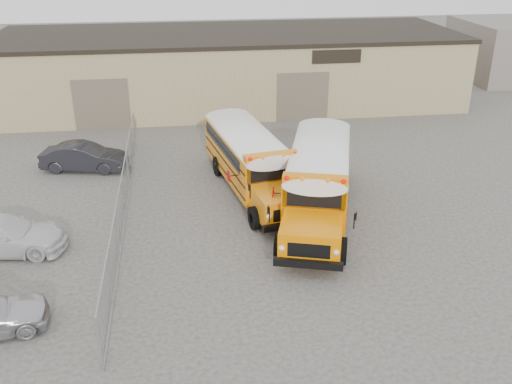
{
  "coord_description": "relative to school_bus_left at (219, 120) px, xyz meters",
  "views": [
    {
      "loc": [
        -3.62,
        -18.31,
        10.74
      ],
      "look_at": [
        -0.81,
        1.39,
        1.6
      ],
      "focal_mm": 40.0,
      "sensor_mm": 36.0,
      "label": 1
    }
  ],
  "objects": [
    {
      "name": "car_dark",
      "position": [
        -6.85,
        -2.2,
        -0.89
      ],
      "size": [
        4.27,
        2.18,
        1.34
      ],
      "primitive_type": "imported",
      "rotation": [
        0.0,
        0.0,
        1.38
      ],
      "color": "black",
      "rests_on": "ground"
    },
    {
      "name": "ground",
      "position": [
        1.44,
        -10.84,
        -1.56
      ],
      "size": [
        120.0,
        120.0,
        0.0
      ],
      "primitive_type": "plane",
      "color": "#44413E",
      "rests_on": "ground"
    },
    {
      "name": "chainlink_fence",
      "position": [
        -4.56,
        -7.84,
        -0.66
      ],
      "size": [
        0.07,
        18.07,
        1.81
      ],
      "color": "gray",
      "rests_on": "ground"
    },
    {
      "name": "warehouse",
      "position": [
        1.44,
        9.15,
        0.82
      ],
      "size": [
        30.2,
        10.2,
        4.67
      ],
      "color": "tan",
      "rests_on": "ground"
    },
    {
      "name": "car_white",
      "position": [
        -8.79,
        -9.84,
        -0.89
      ],
      "size": [
        4.82,
        2.39,
        1.34
      ],
      "primitive_type": "imported",
      "rotation": [
        0.0,
        0.0,
        1.46
      ],
      "color": "silver",
      "rests_on": "ground"
    },
    {
      "name": "tarp_bundle",
      "position": [
        2.36,
        -10.37,
        -0.89
      ],
      "size": [
        1.08,
        1.02,
        1.31
      ],
      "color": "black",
      "rests_on": "ground"
    },
    {
      "name": "school_bus_left",
      "position": [
        0.0,
        0.0,
        0.0
      ],
      "size": [
        3.78,
        9.45,
        2.69
      ],
      "color": "orange",
      "rests_on": "ground"
    },
    {
      "name": "school_bus_right",
      "position": [
        5.11,
        -2.64,
        0.08
      ],
      "size": [
        5.08,
        9.95,
        2.83
      ],
      "color": "orange",
      "rests_on": "ground"
    }
  ]
}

